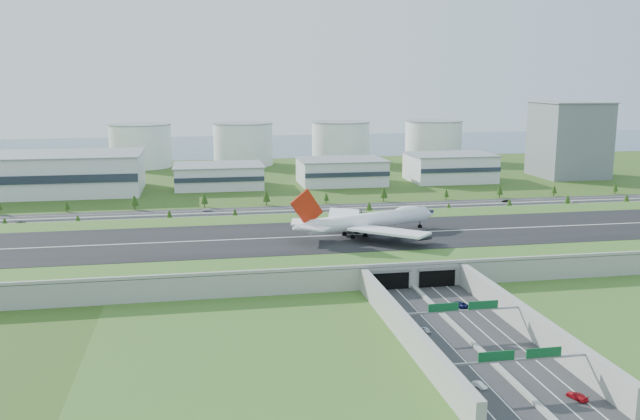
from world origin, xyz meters
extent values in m
plane|color=#334A17|center=(0.00, 0.00, 0.00)|extent=(1200.00, 1200.00, 0.00)
cube|color=gray|center=(0.00, 0.00, 4.00)|extent=(520.00, 100.00, 8.00)
cube|color=#39551D|center=(0.00, 0.00, 8.08)|extent=(520.00, 100.00, 0.16)
cube|color=black|center=(0.00, 0.00, 8.22)|extent=(520.00, 58.00, 0.12)
cube|color=silver|center=(0.00, 0.00, 8.30)|extent=(520.00, 0.90, 0.02)
cube|color=gray|center=(0.00, -49.40, 8.60)|extent=(520.00, 1.20, 1.20)
cube|color=#28282B|center=(0.00, -110.00, 0.06)|extent=(34.00, 120.00, 0.12)
cube|color=gray|center=(0.00, -110.00, 0.45)|extent=(1.60, 120.00, 0.90)
cube|color=gray|center=(-18.20, -100.00, 4.00)|extent=(2.40, 100.00, 8.00)
cube|color=gray|center=(18.20, -100.00, 4.00)|extent=(2.40, 100.00, 8.00)
cube|color=black|center=(-8.50, -50.20, 3.20)|extent=(13.00, 1.20, 6.00)
cube|color=black|center=(8.50, -50.20, 3.20)|extent=(13.00, 1.20, 6.00)
cylinder|color=gray|center=(-19.00, -95.00, 3.50)|extent=(0.70, 0.70, 7.00)
cylinder|color=gray|center=(19.00, -95.00, 3.50)|extent=(0.70, 0.70, 7.00)
cube|color=gray|center=(0.00, -95.00, 7.20)|extent=(38.00, 0.50, 0.50)
cube|color=#0C4C23|center=(-6.00, -95.10, 8.60)|extent=(9.00, 0.30, 2.40)
cube|color=#0C4C23|center=(6.00, -95.10, 8.60)|extent=(9.00, 0.30, 2.40)
cylinder|color=gray|center=(-19.00, -130.00, 3.50)|extent=(0.70, 0.70, 7.00)
cylinder|color=gray|center=(19.00, -130.00, 3.50)|extent=(0.70, 0.70, 7.00)
cube|color=gray|center=(0.00, -130.00, 7.20)|extent=(38.00, 0.50, 0.50)
cube|color=#0C4C23|center=(-6.00, -130.10, 8.60)|extent=(9.00, 0.30, 2.40)
cube|color=#0C4C23|center=(6.00, -130.10, 8.60)|extent=(9.00, 0.30, 2.40)
cube|color=#28282B|center=(0.00, 95.00, 0.06)|extent=(560.00, 36.00, 0.12)
cylinder|color=#3D2819|center=(-166.59, 73.00, 1.11)|extent=(0.50, 0.50, 2.21)
cone|color=#204011|center=(-166.59, 73.00, 3.93)|extent=(3.44, 3.44, 4.42)
cylinder|color=#3D2819|center=(-132.70, 73.00, 1.13)|extent=(0.50, 0.50, 2.26)
cone|color=#204011|center=(-132.70, 73.00, 4.01)|extent=(3.51, 3.51, 4.51)
cylinder|color=#3D2819|center=(-88.52, 73.00, 1.29)|extent=(0.50, 0.50, 2.59)
cone|color=#204011|center=(-88.52, 73.00, 4.60)|extent=(4.02, 4.02, 5.17)
cylinder|color=#3D2819|center=(-55.60, 73.00, 1.23)|extent=(0.50, 0.50, 2.45)
cone|color=#204011|center=(-55.60, 73.00, 4.36)|extent=(3.81, 3.81, 4.90)
cylinder|color=#3D2819|center=(-14.10, 73.00, 1.24)|extent=(0.50, 0.50, 2.48)
cone|color=#204011|center=(-14.10, 73.00, 4.41)|extent=(3.86, 3.86, 4.96)
cylinder|color=#3D2819|center=(15.21, 73.00, 1.45)|extent=(0.50, 0.50, 2.89)
cone|color=#204011|center=(15.21, 73.00, 5.14)|extent=(4.50, 4.50, 5.78)
cylinder|color=#3D2819|center=(59.77, 73.00, 1.10)|extent=(0.50, 0.50, 2.21)
cone|color=#204011|center=(59.77, 73.00, 3.92)|extent=(3.43, 3.43, 4.41)
cylinder|color=#3D2819|center=(95.01, 73.00, 1.30)|extent=(0.50, 0.50, 2.59)
cone|color=#204011|center=(95.01, 73.00, 4.61)|extent=(4.03, 4.03, 5.18)
cylinder|color=#3D2819|center=(129.81, 73.00, 1.47)|extent=(0.50, 0.50, 2.93)
cone|color=#204011|center=(129.81, 73.00, 5.21)|extent=(4.56, 4.56, 5.86)
cylinder|color=#3D2819|center=(166.43, 73.00, 1.37)|extent=(0.50, 0.50, 2.73)
cone|color=#204011|center=(166.43, 73.00, 4.86)|extent=(4.25, 4.25, 5.47)
cylinder|color=#3D2819|center=(-145.70, 117.00, 1.00)|extent=(0.50, 0.50, 2.00)
cone|color=#204011|center=(-145.70, 117.00, 3.56)|extent=(3.12, 3.12, 4.01)
cylinder|color=#3D2819|center=(-109.34, 117.00, 1.46)|extent=(0.50, 0.50, 2.92)
cone|color=#204011|center=(-109.34, 117.00, 5.19)|extent=(4.54, 4.54, 5.84)
cylinder|color=#3D2819|center=(-70.61, 117.00, 1.39)|extent=(0.50, 0.50, 2.77)
cone|color=#204011|center=(-70.61, 117.00, 4.93)|extent=(4.32, 4.32, 5.55)
cylinder|color=#3D2819|center=(-35.06, 117.00, 1.51)|extent=(0.50, 0.50, 3.01)
cone|color=#204011|center=(-35.06, 117.00, 5.35)|extent=(4.68, 4.68, 6.02)
cylinder|color=#3D2819|center=(0.44, 117.00, 1.09)|extent=(0.50, 0.50, 2.18)
cone|color=#204011|center=(0.44, 117.00, 3.88)|extent=(3.40, 3.40, 4.37)
cylinder|color=#3D2819|center=(35.56, 117.00, 1.50)|extent=(0.50, 0.50, 3.01)
cone|color=#204011|center=(35.56, 117.00, 5.34)|extent=(4.68, 4.68, 6.01)
cylinder|color=#3D2819|center=(75.02, 117.00, 1.09)|extent=(0.50, 0.50, 2.18)
cone|color=#204011|center=(75.02, 117.00, 3.88)|extent=(3.39, 3.39, 4.36)
cylinder|color=#3D2819|center=(109.74, 117.00, 1.34)|extent=(0.50, 0.50, 2.68)
cone|color=#204011|center=(109.74, 117.00, 4.77)|extent=(4.18, 4.18, 5.37)
cylinder|color=#3D2819|center=(146.29, 117.00, 1.15)|extent=(0.50, 0.50, 2.29)
cone|color=#204011|center=(146.29, 117.00, 4.07)|extent=(3.56, 3.56, 4.58)
cylinder|color=#3D2819|center=(188.64, 117.00, 1.13)|extent=(0.50, 0.50, 2.27)
cone|color=#204011|center=(188.64, 117.00, 4.03)|extent=(3.52, 3.52, 4.53)
cube|color=silver|center=(-170.00, 185.00, 12.50)|extent=(120.00, 60.00, 25.00)
cube|color=silver|center=(-60.00, 190.00, 7.50)|extent=(58.00, 42.00, 15.00)
cube|color=silver|center=(25.00, 190.00, 8.50)|extent=(58.00, 42.00, 17.00)
cube|color=silver|center=(105.00, 190.00, 9.50)|extent=(58.00, 42.00, 19.00)
cube|color=slate|center=(200.00, 195.00, 27.50)|extent=(46.00, 46.00, 55.00)
cylinder|color=silver|center=(-120.00, 310.00, 17.50)|extent=(50.00, 50.00, 35.00)
cylinder|color=silver|center=(-35.00, 310.00, 17.50)|extent=(50.00, 50.00, 35.00)
cylinder|color=silver|center=(50.00, 310.00, 17.50)|extent=(50.00, 50.00, 35.00)
cylinder|color=silver|center=(135.00, 310.00, 17.50)|extent=(50.00, 50.00, 35.00)
cube|color=#344C64|center=(0.00, 480.00, 0.03)|extent=(1200.00, 260.00, 0.06)
cylinder|color=white|center=(-3.58, -0.59, 14.21)|extent=(56.30, 24.53, 6.54)
cone|color=white|center=(25.46, 9.23, 14.21)|extent=(9.84, 8.81, 6.54)
cone|color=white|center=(-32.62, -10.41, 14.62)|extent=(11.78, 9.47, 6.54)
ellipsoid|color=white|center=(14.85, 5.64, 16.56)|extent=(14.84, 9.29, 4.02)
cube|color=white|center=(0.05, -17.70, 13.18)|extent=(32.15, 29.72, 1.61)
cube|color=white|center=(-11.08, 15.21, 13.18)|extent=(20.02, 32.90, 1.61)
cylinder|color=#38383D|center=(4.97, -10.65, 10.94)|extent=(6.02, 4.61, 3.07)
cylinder|color=#38383D|center=(14.21, -19.39, 10.94)|extent=(6.02, 4.61, 3.07)
cylinder|color=#38383D|center=(-2.89, 12.59, 10.94)|extent=(6.02, 4.61, 3.07)
cylinder|color=#38383D|center=(-0.85, 25.14, 10.94)|extent=(6.02, 4.61, 3.07)
cube|color=white|center=(-29.52, -16.38, 15.43)|extent=(12.49, 12.03, 0.61)
cube|color=white|center=(-33.78, -3.79, 15.43)|extent=(8.22, 12.22, 0.61)
cube|color=#AA1E0B|center=(-31.65, -10.09, 22.38)|extent=(14.09, 5.54, 15.32)
cylinder|color=black|center=(21.43, 7.87, 8.84)|extent=(1.94, 0.72, 1.94)
cylinder|color=black|center=(-6.40, -5.00, 8.84)|extent=(1.94, 0.72, 1.94)
cylinder|color=black|center=(-8.50, 1.20, 8.84)|extent=(1.94, 0.72, 1.94)
cylinder|color=black|center=(-12.21, -6.96, 8.84)|extent=(1.94, 0.72, 1.94)
cylinder|color=black|center=(-14.31, -0.77, 8.84)|extent=(1.94, 0.72, 1.94)
imported|color=silver|center=(-9.72, -91.81, 0.79)|extent=(2.30, 4.14, 1.33)
imported|color=white|center=(-8.99, -128.26, 0.77)|extent=(2.78, 4.20, 1.31)
imported|color=#0C113E|center=(8.33, -72.38, 0.98)|extent=(4.78, 6.78, 1.72)
imported|color=red|center=(10.63, -137.89, 0.91)|extent=(3.79, 5.84, 1.57)
imported|color=#505054|center=(-162.70, 86.97, 0.96)|extent=(5.06, 2.28, 1.69)
imported|color=black|center=(106.40, 100.53, 0.96)|extent=(5.33, 2.76, 1.67)
imported|color=silver|center=(142.70, 87.91, 0.86)|extent=(5.63, 3.22, 1.48)
imported|color=silver|center=(-69.43, 104.13, 0.97)|extent=(6.31, 4.19, 1.70)
camera|label=1|loc=(-73.27, -269.37, 72.52)|focal=38.00mm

